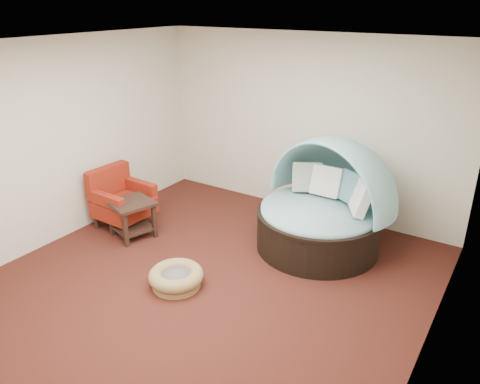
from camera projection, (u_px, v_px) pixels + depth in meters
The scene contains 10 objects.
floor at pixel (214, 277), 5.86m from camera, with size 5.00×5.00×0.00m, color #441B13.
wall_back at pixel (306, 126), 7.26m from camera, with size 5.00×5.00×0.00m, color beige.
wall_front at pixel (8, 273), 3.38m from camera, with size 5.00×5.00×0.00m, color beige.
wall_left at pixel (67, 139), 6.57m from camera, with size 5.00×5.00×0.00m, color beige.
wall_right at pixel (443, 226), 4.07m from camera, with size 5.00×5.00×0.00m, color beige.
ceiling at pixel (208, 44), 4.78m from camera, with size 5.00×5.00×0.00m, color white.
canopy_daybed at pixel (325, 199), 6.35m from camera, with size 2.12×2.08×1.55m.
pet_basket at pixel (176, 277), 5.64m from camera, with size 0.82×0.82×0.23m.
red_armchair at pixel (121, 200), 7.09m from camera, with size 0.80×0.80×0.90m.
side_table at pixel (132, 214), 6.75m from camera, with size 0.72×0.72×0.55m.
Camera 1 is at (2.98, -4.02, 3.24)m, focal length 35.00 mm.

